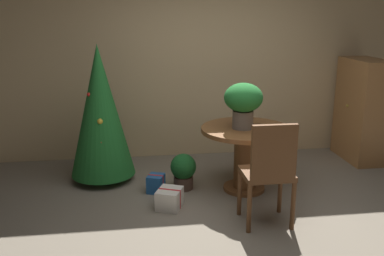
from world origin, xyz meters
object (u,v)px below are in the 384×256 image
round_dining_table (245,147)px  gift_box_blue (156,183)px  holiday_tree (100,111)px  flower_vase (243,101)px  potted_plant (183,170)px  wooden_chair_near (270,168)px  wooden_cabinet (362,110)px  gift_box_cream (170,199)px

round_dining_table → gift_box_blue: round_dining_table is taller
round_dining_table → holiday_tree: bearing=161.7°
flower_vase → potted_plant: bearing=167.0°
wooden_chair_near → wooden_cabinet: wooden_cabinet is taller
gift_box_cream → wooden_cabinet: (2.73, 1.19, 0.59)m
gift_box_blue → wooden_cabinet: bearing=14.9°
wooden_chair_near → gift_box_cream: wooden_chair_near is taller
wooden_cabinet → flower_vase: bearing=-155.5°
gift_box_cream → wooden_cabinet: wooden_cabinet is taller
flower_vase → wooden_cabinet: 2.10m
gift_box_cream → potted_plant: bearing=67.1°
holiday_tree → potted_plant: size_ratio=3.92×
wooden_cabinet → potted_plant: wooden_cabinet is taller
potted_plant → round_dining_table: bearing=-10.2°
flower_vase → wooden_chair_near: flower_vase is taller
round_dining_table → wooden_cabinet: wooden_cabinet is taller
round_dining_table → potted_plant: 0.75m
wooden_chair_near → holiday_tree: 2.16m
gift_box_cream → flower_vase: bearing=21.6°
round_dining_table → gift_box_blue: (-1.01, 0.07, -0.41)m
gift_box_blue → wooden_chair_near: bearing=-43.3°
wooden_chair_near → gift_box_blue: 1.47m
gift_box_cream → wooden_cabinet: 3.03m
round_dining_table → wooden_cabinet: (1.84, 0.83, 0.18)m
flower_vase → gift_box_cream: flower_vase is taller
wooden_chair_near → holiday_tree: (-1.61, 1.41, 0.27)m
wooden_chair_near → gift_box_cream: (-0.89, 0.52, -0.48)m
flower_vase → potted_plant: size_ratio=1.21×
holiday_tree → potted_plant: holiday_tree is taller
flower_vase → potted_plant: (-0.64, 0.15, -0.82)m
wooden_cabinet → gift_box_cream: bearing=-156.4°
gift_box_cream → potted_plant: potted_plant is taller
wooden_chair_near → holiday_tree: bearing=138.9°
gift_box_blue → wooden_cabinet: 3.00m
flower_vase → wooden_cabinet: bearing=24.5°
wooden_chair_near → wooden_cabinet: size_ratio=0.75×
round_dining_table → wooden_chair_near: bearing=-90.0°
gift_box_cream → gift_box_blue: (-0.12, 0.43, -0.00)m
gift_box_cream → wooden_cabinet: size_ratio=0.25×
wooden_chair_near → gift_box_blue: size_ratio=4.27×
round_dining_table → gift_box_cream: bearing=-158.1°
gift_box_blue → wooden_cabinet: wooden_cabinet is taller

